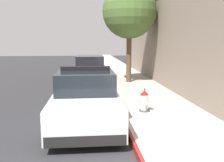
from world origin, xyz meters
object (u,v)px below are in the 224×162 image
(parked_car_silver_ahead, at_px, (90,69))
(street_tree, at_px, (129,12))
(fire_hydrant, at_px, (144,101))
(police_cruiser, at_px, (86,97))

(parked_car_silver_ahead, distance_m, street_tree, 4.29)
(parked_car_silver_ahead, height_order, street_tree, street_tree)
(parked_car_silver_ahead, height_order, fire_hydrant, parked_car_silver_ahead)
(street_tree, bearing_deg, fire_hydrant, -94.55)
(police_cruiser, height_order, parked_car_silver_ahead, police_cruiser)
(parked_car_silver_ahead, distance_m, fire_hydrant, 8.01)
(police_cruiser, xyz_separation_m, fire_hydrant, (1.89, 0.28, -0.23))
(parked_car_silver_ahead, xyz_separation_m, fire_hydrant, (1.70, -7.82, -0.22))
(police_cruiser, bearing_deg, fire_hydrant, 8.38)
(police_cruiser, xyz_separation_m, street_tree, (2.38, 6.44, 3.29))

